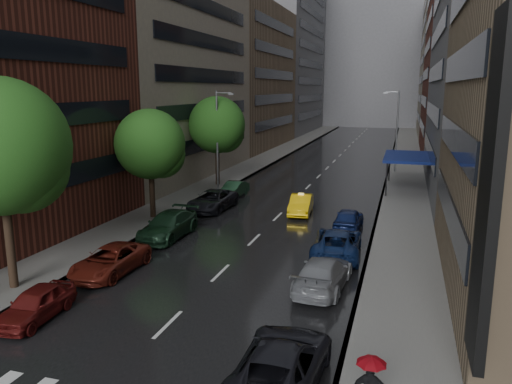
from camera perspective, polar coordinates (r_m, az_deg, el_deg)
ground at (r=18.15m, az=-16.03°, el=-19.81°), size 220.00×220.00×0.00m
road at (r=64.13m, az=8.67°, el=3.26°), size 14.00×140.00×0.01m
sidewalk_left at (r=65.96m, az=0.90°, el=3.69°), size 4.00×140.00×0.15m
sidewalk_right at (r=63.52m, az=16.74°, el=2.88°), size 4.00×140.00×0.15m
buildings_left at (r=75.75m, az=-1.73°, el=16.80°), size 8.00×108.00×38.00m
buildings_right at (r=70.04m, az=22.61°, el=15.56°), size 8.05×109.10×36.00m
building_far at (r=131.29m, az=13.27°, el=14.39°), size 40.00×14.00×32.00m
tree_near at (r=25.14m, az=-27.25°, el=4.62°), size 6.24×6.24×9.94m
tree_mid at (r=36.35m, az=-12.01°, el=5.35°), size 5.01×5.01×7.98m
tree_far at (r=48.23m, az=-4.50°, el=7.65°), size 5.43×5.43×8.65m
taxi at (r=37.94m, az=5.16°, el=-1.43°), size 1.93×4.54×1.46m
parked_cars_left at (r=32.98m, az=-9.42°, el=-3.55°), size 2.80×28.86×1.61m
parked_cars_right at (r=24.54m, az=7.82°, el=-8.84°), size 2.93×24.04×1.59m
ped_red_umbrella at (r=15.19m, az=12.94°, el=-20.55°), size 1.05×0.82×2.01m
street_lamp_left at (r=46.12m, az=-4.37°, el=6.18°), size 1.74×0.22×9.00m
street_lamp_right at (r=58.01m, az=15.73°, el=6.93°), size 1.74×0.22×9.00m
awning at (r=48.24m, az=16.84°, el=3.86°), size 4.00×8.00×3.12m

